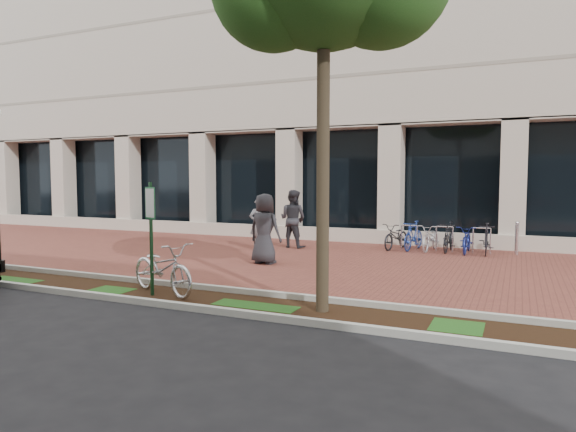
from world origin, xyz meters
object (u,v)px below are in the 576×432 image
at_px(pedestrian_mid, 293,219).
at_px(bike_rack_cluster, 439,238).
at_px(bollard, 517,238).
at_px(parking_sign, 150,223).
at_px(locked_bicycle, 163,268).
at_px(pedestrian_right, 265,229).
at_px(pedestrian_left, 259,224).

xyz_separation_m(pedestrian_mid, bike_rack_cluster, (4.61, 1.02, -0.52)).
bearing_deg(bollard, pedestrian_mid, -169.36).
relative_size(parking_sign, pedestrian_mid, 1.16).
bearing_deg(pedestrian_mid, locked_bicycle, 99.55).
xyz_separation_m(locked_bicycle, pedestrian_right, (0.21, 4.09, 0.43)).
bearing_deg(bollard, parking_sign, -126.15).
distance_m(pedestrian_mid, bike_rack_cluster, 4.75).
bearing_deg(bollard, pedestrian_right, -143.46).
bearing_deg(bike_rack_cluster, parking_sign, -109.58).
bearing_deg(bike_rack_cluster, pedestrian_left, -153.34).
height_order(pedestrian_mid, pedestrian_right, pedestrian_mid).
bearing_deg(pedestrian_right, bike_rack_cluster, -126.72).
bearing_deg(pedestrian_left, bollard, 157.67).
height_order(locked_bicycle, pedestrian_mid, pedestrian_mid).
bearing_deg(locked_bicycle, pedestrian_left, 30.35).
height_order(locked_bicycle, bollard, locked_bicycle).
relative_size(pedestrian_right, bollard, 1.86).
distance_m(locked_bicycle, bike_rack_cluster, 9.42).
bearing_deg(pedestrian_left, pedestrian_mid, -168.81).
xyz_separation_m(pedestrian_left, bike_rack_cluster, (5.40, 1.96, -0.39)).
relative_size(locked_bicycle, bike_rack_cluster, 0.58).
height_order(locked_bicycle, pedestrian_right, pedestrian_right).
bearing_deg(bike_rack_cluster, pedestrian_mid, -160.79).
relative_size(pedestrian_left, bike_rack_cluster, 0.48).
bearing_deg(parking_sign, pedestrian_right, 106.09).
relative_size(pedestrian_mid, bike_rack_cluster, 0.56).
bearing_deg(pedestrian_right, pedestrian_left, -53.39).
distance_m(parking_sign, bike_rack_cluster, 9.72).
bearing_deg(pedestrian_right, locked_bicycle, 92.82).
distance_m(pedestrian_left, pedestrian_right, 2.78).
distance_m(pedestrian_right, bike_rack_cluster, 5.91).
bearing_deg(pedestrian_mid, parking_sign, 98.75).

